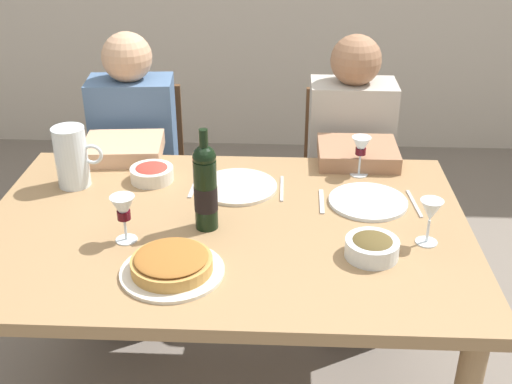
{
  "coord_description": "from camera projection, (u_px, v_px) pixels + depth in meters",
  "views": [
    {
      "loc": [
        0.17,
        -1.68,
        1.76
      ],
      "look_at": [
        0.09,
        0.07,
        0.83
      ],
      "focal_mm": 44.77,
      "sensor_mm": 36.0,
      "label": 1
    }
  ],
  "objects": [
    {
      "name": "dining_table",
      "position": [
        226.0,
        249.0,
        2.0
      ],
      "size": [
        1.5,
        1.0,
        0.76
      ],
      "color": "#9E7A51",
      "rests_on": "ground"
    },
    {
      "name": "wine_bottle",
      "position": [
        205.0,
        187.0,
        1.88
      ],
      "size": [
        0.07,
        0.07,
        0.32
      ],
      "color": "black",
      "rests_on": "dining_table"
    },
    {
      "name": "water_pitcher",
      "position": [
        72.0,
        160.0,
        2.15
      ],
      "size": [
        0.16,
        0.11,
        0.21
      ],
      "color": "silver",
      "rests_on": "dining_table"
    },
    {
      "name": "baked_tart",
      "position": [
        172.0,
        264.0,
        1.71
      ],
      "size": [
        0.28,
        0.28,
        0.06
      ],
      "color": "silver",
      "rests_on": "dining_table"
    },
    {
      "name": "salad_bowl",
      "position": [
        152.0,
        173.0,
        2.21
      ],
      "size": [
        0.15,
        0.15,
        0.06
      ],
      "color": "silver",
      "rests_on": "dining_table"
    },
    {
      "name": "olive_bowl",
      "position": [
        372.0,
        246.0,
        1.78
      ],
      "size": [
        0.15,
        0.15,
        0.06
      ],
      "color": "silver",
      "rests_on": "dining_table"
    },
    {
      "name": "wine_glass_left_diner",
      "position": [
        123.0,
        210.0,
        1.83
      ],
      "size": [
        0.07,
        0.07,
        0.15
      ],
      "color": "silver",
      "rests_on": "dining_table"
    },
    {
      "name": "wine_glass_right_diner",
      "position": [
        361.0,
        148.0,
        2.22
      ],
      "size": [
        0.07,
        0.07,
        0.14
      ],
      "color": "silver",
      "rests_on": "dining_table"
    },
    {
      "name": "wine_glass_centre",
      "position": [
        431.0,
        212.0,
        1.82
      ],
      "size": [
        0.07,
        0.07,
        0.14
      ],
      "color": "silver",
      "rests_on": "dining_table"
    },
    {
      "name": "dinner_plate_left_setting",
      "position": [
        238.0,
        187.0,
        2.17
      ],
      "size": [
        0.27,
        0.27,
        0.01
      ],
      "primitive_type": "cylinder",
      "color": "silver",
      "rests_on": "dining_table"
    },
    {
      "name": "dinner_plate_right_setting",
      "position": [
        368.0,
        201.0,
        2.07
      ],
      "size": [
        0.26,
        0.26,
        0.01
      ],
      "primitive_type": "cylinder",
      "color": "silver",
      "rests_on": "dining_table"
    },
    {
      "name": "fork_left_setting",
      "position": [
        194.0,
        187.0,
        2.18
      ],
      "size": [
        0.02,
        0.16,
        0.0
      ],
      "primitive_type": "cube",
      "rotation": [
        0.0,
        0.0,
        1.51
      ],
      "color": "silver",
      "rests_on": "dining_table"
    },
    {
      "name": "knife_left_setting",
      "position": [
        282.0,
        188.0,
        2.16
      ],
      "size": [
        0.01,
        0.18,
        0.0
      ],
      "primitive_type": "cube",
      "rotation": [
        0.0,
        0.0,
        1.57
      ],
      "color": "silver",
      "rests_on": "dining_table"
    },
    {
      "name": "knife_right_setting",
      "position": [
        414.0,
        203.0,
        2.07
      ],
      "size": [
        0.02,
        0.18,
        0.0
      ],
      "primitive_type": "cube",
      "rotation": [
        0.0,
        0.0,
        1.65
      ],
      "color": "silver",
      "rests_on": "dining_table"
    },
    {
      "name": "spoon_right_setting",
      "position": [
        322.0,
        201.0,
        2.08
      ],
      "size": [
        0.02,
        0.16,
        0.0
      ],
      "primitive_type": "cube",
      "rotation": [
        0.0,
        0.0,
        1.55
      ],
      "color": "silver",
      "rests_on": "dining_table"
    },
    {
      "name": "chair_left",
      "position": [
        143.0,
        172.0,
        2.88
      ],
      "size": [
        0.43,
        0.43,
        0.87
      ],
      "rotation": [
        0.0,
        0.0,
        3.23
      ],
      "color": "brown",
      "rests_on": "ground"
    },
    {
      "name": "diner_left",
      "position": [
        133.0,
        171.0,
        2.62
      ],
      "size": [
        0.36,
        0.53,
        1.16
      ],
      "rotation": [
        0.0,
        0.0,
        3.23
      ],
      "color": "#4C6B93",
      "rests_on": "ground"
    },
    {
      "name": "chair_right",
      "position": [
        344.0,
        176.0,
        2.85
      ],
      "size": [
        0.4,
        0.4,
        0.87
      ],
      "rotation": [
        0.0,
        0.0,
        3.14
      ],
      "color": "brown",
      "rests_on": "ground"
    },
    {
      "name": "diner_right",
      "position": [
        351.0,
        176.0,
        2.58
      ],
      "size": [
        0.34,
        0.5,
        1.16
      ],
      "rotation": [
        0.0,
        0.0,
        3.14
      ],
      "color": "#B7B2A8",
      "rests_on": "ground"
    }
  ]
}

